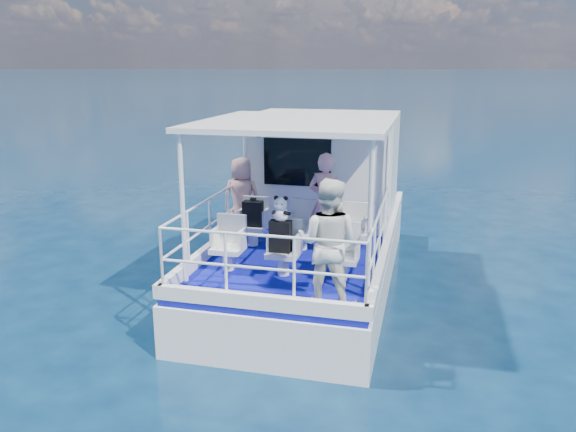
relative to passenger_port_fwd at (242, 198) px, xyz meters
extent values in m
plane|color=#071E39|center=(1.25, -0.64, -1.65)|extent=(2000.00, 2000.00, 0.00)
cube|color=white|center=(1.25, 0.36, -1.65)|extent=(3.00, 7.00, 1.60)
cube|color=#090B83|center=(1.25, 0.36, -0.80)|extent=(2.90, 6.90, 0.10)
cube|color=white|center=(1.25, 1.66, 0.35)|extent=(2.85, 2.00, 2.20)
cube|color=white|center=(1.25, -0.84, 1.49)|extent=(3.00, 3.20, 0.08)
cylinder|color=white|center=(-0.10, -2.34, 0.35)|extent=(0.07, 0.07, 2.20)
cylinder|color=white|center=(2.60, -2.34, 0.35)|extent=(0.07, 0.07, 2.20)
cylinder|color=white|center=(-0.10, 0.56, 0.35)|extent=(0.07, 0.07, 2.20)
cylinder|color=white|center=(2.60, 0.56, 0.35)|extent=(0.07, 0.07, 2.20)
cube|color=silver|center=(0.35, -0.44, -0.56)|extent=(0.48, 0.46, 0.38)
cube|color=silver|center=(1.25, -0.44, -0.56)|extent=(0.48, 0.46, 0.38)
cube|color=silver|center=(2.15, -0.44, -0.56)|extent=(0.48, 0.46, 0.38)
cube|color=silver|center=(0.35, -1.74, -0.56)|extent=(0.48, 0.46, 0.38)
cube|color=silver|center=(1.25, -1.74, -0.56)|extent=(0.48, 0.46, 0.38)
cube|color=silver|center=(2.15, -1.74, -0.56)|extent=(0.48, 0.46, 0.38)
imported|color=#D39188|center=(0.00, 0.00, 0.00)|extent=(0.57, 0.41, 1.51)
imported|color=pink|center=(1.67, -0.48, 0.11)|extent=(0.71, 0.55, 1.72)
imported|color=silver|center=(2.10, -2.67, 0.11)|extent=(0.90, 0.74, 1.73)
cube|color=black|center=(0.38, -0.51, -0.15)|extent=(0.34, 0.19, 0.45)
cube|color=black|center=(1.21, -1.77, -0.13)|extent=(0.32, 0.18, 0.48)
cube|color=black|center=(0.38, -0.49, 0.10)|extent=(0.10, 0.06, 0.06)
camera|label=1|loc=(3.30, -9.60, 2.34)|focal=35.00mm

